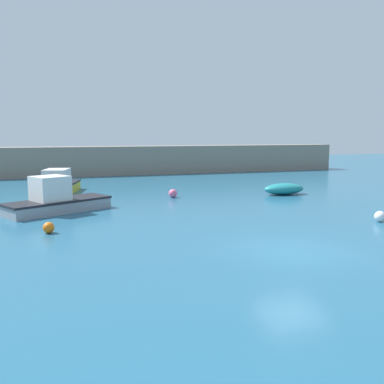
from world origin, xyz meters
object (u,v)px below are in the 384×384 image
mooring_buoy_white (380,216)px  mooring_buoy_pink (173,193)px  open_tender_yellow (284,189)px  motorboat_grey_hull (55,200)px  mooring_buoy_orange (49,228)px  cabin_cruiser_white (58,186)px

mooring_buoy_white → mooring_buoy_pink: 13.23m
open_tender_yellow → mooring_buoy_pink: bearing=-6.0°
motorboat_grey_hull → mooring_buoy_white: 16.98m
mooring_buoy_white → mooring_buoy_orange: 15.70m
mooring_buoy_orange → mooring_buoy_pink: 11.52m
motorboat_grey_hull → mooring_buoy_pink: size_ratio=10.48×
open_tender_yellow → mooring_buoy_white: size_ratio=5.61×
mooring_buoy_white → mooring_buoy_pink: bearing=124.7°
mooring_buoy_white → cabin_cruiser_white: bearing=135.1°
cabin_cruiser_white → mooring_buoy_orange: size_ratio=13.11×
motorboat_grey_hull → mooring_buoy_pink: (7.61, 3.19, -0.39)m
motorboat_grey_hull → open_tender_yellow: bearing=-20.7°
mooring_buoy_orange → mooring_buoy_pink: mooring_buoy_pink is taller
open_tender_yellow → mooring_buoy_orange: (-15.84, -7.22, -0.15)m
mooring_buoy_white → mooring_buoy_pink: (-7.53, 10.88, 0.02)m
open_tender_yellow → motorboat_grey_hull: motorboat_grey_hull is taller
motorboat_grey_hull → mooring_buoy_orange: motorboat_grey_hull is taller
mooring_buoy_white → mooring_buoy_pink: mooring_buoy_pink is taller
motorboat_grey_hull → cabin_cruiser_white: bearing=59.4°
open_tender_yellow → cabin_cruiser_white: size_ratio=0.47×
cabin_cruiser_white → motorboat_grey_hull: size_ratio=1.08×
motorboat_grey_hull → mooring_buoy_pink: 8.26m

